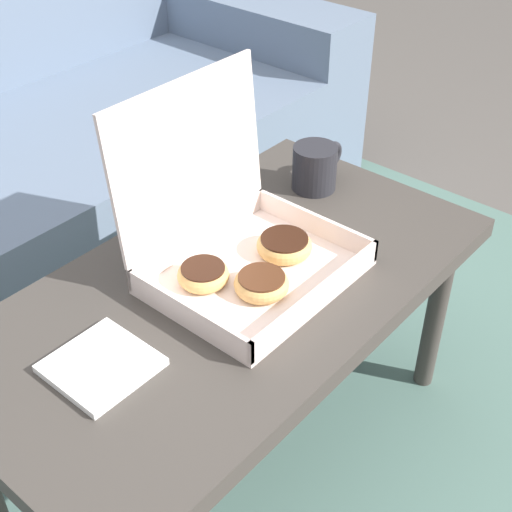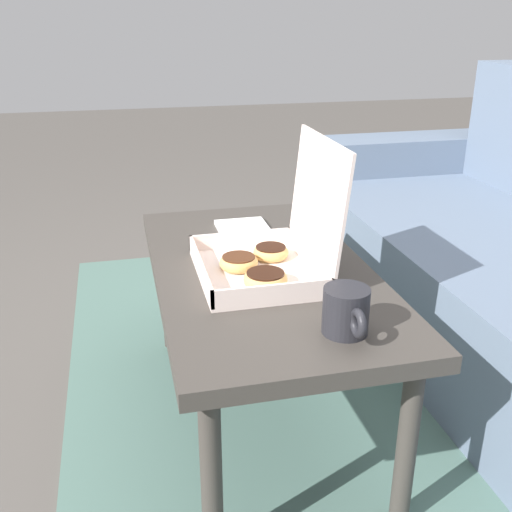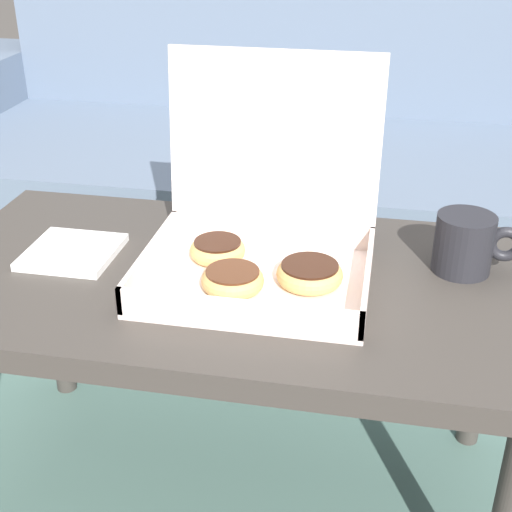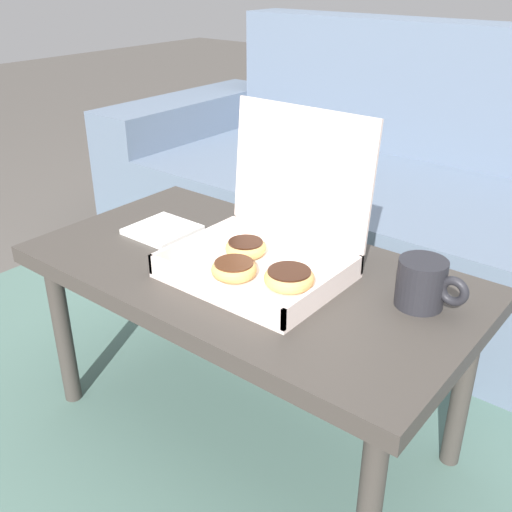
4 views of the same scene
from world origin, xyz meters
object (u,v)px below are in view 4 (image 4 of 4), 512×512
object	(u,v)px
coffee_table	(248,287)
coffee_mug	(423,284)
pastry_box	(268,245)
couch	(426,211)

from	to	relation	value
coffee_table	coffee_mug	bearing A→B (deg)	12.98
coffee_table	pastry_box	size ratio (longest dim) A/B	2.83
couch	coffee_table	distance (m)	0.98
pastry_box	coffee_mug	bearing A→B (deg)	12.19
coffee_table	pastry_box	xyz separation A→B (m)	(0.04, 0.01, 0.11)
coffee_mug	couch	bearing A→B (deg)	112.50
couch	coffee_mug	xyz separation A→B (m)	(0.37, -0.89, 0.23)
pastry_box	coffee_mug	distance (m)	0.33
pastry_box	coffee_mug	xyz separation A→B (m)	(0.32, 0.07, -0.01)
coffee_table	pastry_box	distance (m)	0.12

